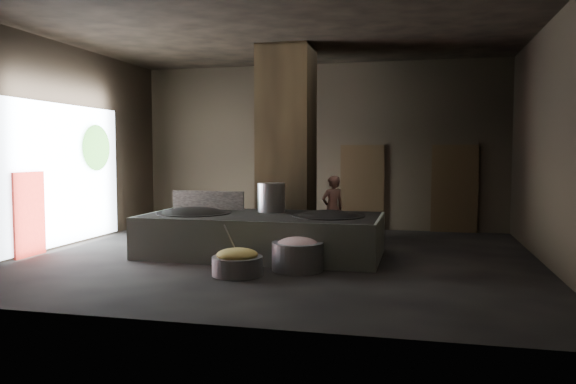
% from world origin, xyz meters
% --- Properties ---
extents(floor, '(10.00, 9.00, 0.10)m').
position_xyz_m(floor, '(0.00, 0.00, -0.05)').
color(floor, black).
rests_on(floor, ground).
extents(ceiling, '(10.00, 9.00, 0.10)m').
position_xyz_m(ceiling, '(0.00, 0.00, 4.55)').
color(ceiling, black).
rests_on(ceiling, back_wall).
extents(back_wall, '(10.00, 0.10, 4.50)m').
position_xyz_m(back_wall, '(0.00, 4.55, 2.25)').
color(back_wall, black).
rests_on(back_wall, ground).
extents(front_wall, '(10.00, 0.10, 4.50)m').
position_xyz_m(front_wall, '(0.00, -4.55, 2.25)').
color(front_wall, black).
rests_on(front_wall, ground).
extents(left_wall, '(0.10, 9.00, 4.50)m').
position_xyz_m(left_wall, '(-5.05, 0.00, 2.25)').
color(left_wall, black).
rests_on(left_wall, ground).
extents(right_wall, '(0.10, 9.00, 4.50)m').
position_xyz_m(right_wall, '(5.05, 0.00, 2.25)').
color(right_wall, black).
rests_on(right_wall, ground).
extents(pillar, '(1.20, 1.20, 4.50)m').
position_xyz_m(pillar, '(-0.30, 1.90, 2.25)').
color(pillar, black).
rests_on(pillar, ground).
extents(hearth_platform, '(4.77, 2.30, 0.83)m').
position_xyz_m(hearth_platform, '(-0.38, 0.09, 0.41)').
color(hearth_platform, '#B6C8B4').
rests_on(hearth_platform, ground).
extents(platform_cap, '(4.66, 2.24, 0.03)m').
position_xyz_m(platform_cap, '(-0.38, 0.09, 0.82)').
color(platform_cap, black).
rests_on(platform_cap, hearth_platform).
extents(wok_left, '(1.50, 1.50, 0.41)m').
position_xyz_m(wok_left, '(-1.83, 0.04, 0.75)').
color(wok_left, black).
rests_on(wok_left, hearth_platform).
extents(wok_left_rim, '(1.53, 1.53, 0.05)m').
position_xyz_m(wok_left_rim, '(-1.83, 0.04, 0.82)').
color(wok_left_rim, black).
rests_on(wok_left_rim, hearth_platform).
extents(wok_right, '(1.40, 1.40, 0.39)m').
position_xyz_m(wok_right, '(0.97, 0.14, 0.75)').
color(wok_right, black).
rests_on(wok_right, hearth_platform).
extents(wok_right_rim, '(1.43, 1.43, 0.05)m').
position_xyz_m(wok_right_rim, '(0.97, 0.14, 0.82)').
color(wok_right_rim, black).
rests_on(wok_right_rim, hearth_platform).
extents(stock_pot, '(0.58, 0.58, 0.62)m').
position_xyz_m(stock_pot, '(-0.33, 0.64, 1.13)').
color(stock_pot, '#989C9F').
rests_on(stock_pot, hearth_platform).
extents(splash_guard, '(1.66, 0.07, 0.41)m').
position_xyz_m(splash_guard, '(-1.83, 0.84, 1.03)').
color(splash_guard, black).
rests_on(splash_guard, hearth_platform).
extents(cook, '(0.67, 0.63, 1.55)m').
position_xyz_m(cook, '(0.75, 2.10, 0.78)').
color(cook, '#955C4C').
rests_on(cook, ground).
extents(veg_basin, '(0.98, 0.98, 0.32)m').
position_xyz_m(veg_basin, '(-0.28, -1.79, 0.16)').
color(veg_basin, gray).
rests_on(veg_basin, ground).
extents(veg_fill, '(0.71, 0.71, 0.22)m').
position_xyz_m(veg_fill, '(-0.28, -1.79, 0.35)').
color(veg_fill, '#8CA24E').
rests_on(veg_fill, veg_basin).
extents(ladle, '(0.21, 0.30, 0.62)m').
position_xyz_m(ladle, '(-0.43, -1.64, 0.55)').
color(ladle, '#989C9F').
rests_on(ladle, veg_basin).
extents(meat_basin, '(0.99, 0.99, 0.50)m').
position_xyz_m(meat_basin, '(0.63, -1.17, 0.25)').
color(meat_basin, gray).
rests_on(meat_basin, ground).
extents(meat_fill, '(0.75, 0.75, 0.29)m').
position_xyz_m(meat_fill, '(0.63, -1.17, 0.45)').
color(meat_fill, '#B16A6C').
rests_on(meat_fill, meat_basin).
extents(doorway_near, '(1.18, 0.08, 2.38)m').
position_xyz_m(doorway_near, '(1.20, 4.45, 1.10)').
color(doorway_near, black).
rests_on(doorway_near, ground).
extents(doorway_near_glow, '(0.75, 0.04, 1.77)m').
position_xyz_m(doorway_near_glow, '(1.05, 4.49, 1.05)').
color(doorway_near_glow, '#8C6647').
rests_on(doorway_near_glow, ground).
extents(doorway_far, '(1.18, 0.08, 2.38)m').
position_xyz_m(doorway_far, '(3.60, 4.45, 1.10)').
color(doorway_far, black).
rests_on(doorway_far, ground).
extents(doorway_far_glow, '(0.79, 0.04, 1.86)m').
position_xyz_m(doorway_far_glow, '(3.59, 4.64, 1.05)').
color(doorway_far_glow, '#8C6647').
rests_on(doorway_far_glow, ground).
extents(left_opening, '(0.04, 4.20, 3.10)m').
position_xyz_m(left_opening, '(-4.95, 0.20, 1.60)').
color(left_opening, white).
rests_on(left_opening, ground).
extents(pavilion_sliver, '(0.05, 0.90, 1.70)m').
position_xyz_m(pavilion_sliver, '(-4.88, -1.10, 0.85)').
color(pavilion_sliver, maroon).
rests_on(pavilion_sliver, ground).
extents(tree_silhouette, '(0.28, 1.10, 1.10)m').
position_xyz_m(tree_silhouette, '(-4.85, 1.30, 2.20)').
color(tree_silhouette, '#194714').
rests_on(tree_silhouette, left_opening).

